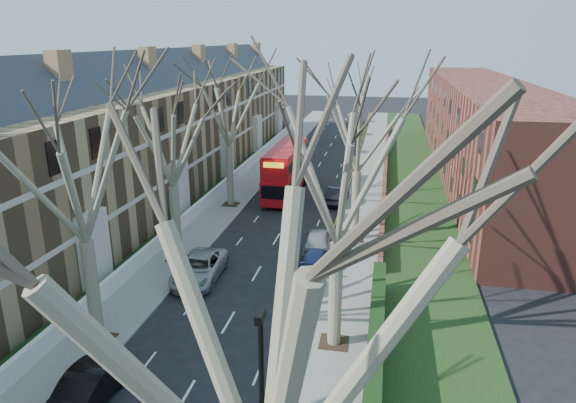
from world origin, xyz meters
The scene contains 18 objects.
pavement_left centered at (-6.00, 39.00, 0.06)m, with size 3.00×102.00×0.12m, color slate.
pavement_right centered at (6.00, 39.00, 0.06)m, with size 3.00×102.00×0.12m, color slate.
terrace_left centered at (-13.65, 31.00, 5.53)m, with size 9.70×78.00×13.60m.
flats_right centered at (17.46, 43.00, 4.98)m, with size 13.97×54.00×10.00m.
front_wall_left centered at (-7.65, 31.00, 0.62)m, with size 0.30×78.00×1.00m.
grass_verge_right centered at (10.50, 39.00, 0.15)m, with size 6.00×102.00×0.06m.
tree_left_mid centered at (-5.70, 6.00, 9.56)m, with size 10.50×10.50×14.71m.
tree_left_far centered at (-5.70, 16.00, 9.24)m, with size 10.15×10.15×14.22m.
tree_left_dist centered at (-5.70, 28.00, 9.56)m, with size 10.50×10.50×14.71m.
tree_right_near centered at (5.70, -6.00, 9.86)m, with size 10.85×10.85×15.20m.
tree_right_mid centered at (5.70, 8.00, 9.56)m, with size 10.50×10.50×14.71m.
tree_right_far centered at (5.70, 22.00, 9.24)m, with size 10.15×10.15×14.22m.
double_decker_bus centered at (-1.56, 32.45, 2.23)m, with size 2.79×10.84×4.54m.
car_left_mid centered at (-3.70, 1.64, 0.77)m, with size 1.64×4.70×1.55m, color black.
car_left_far centered at (-3.24, 13.54, 0.76)m, with size 2.53×5.50×1.53m, color #98979C.
car_right_near centered at (3.58, 16.74, 0.64)m, with size 1.78×4.38×1.27m, color #15234C.
car_right_mid centered at (3.33, 19.44, 0.79)m, with size 1.87×4.64×1.58m, color #919399.
car_right_far centered at (3.54, 30.66, 0.75)m, with size 1.58×4.53×1.49m, color black.
Camera 1 is at (7.68, -13.80, 14.36)m, focal length 32.00 mm.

